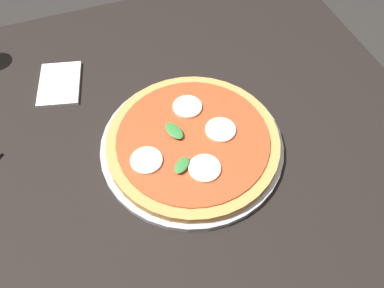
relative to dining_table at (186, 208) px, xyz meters
name	(u,v)px	position (x,y,z in m)	size (l,w,h in m)	color
dining_table	(186,208)	(0.00, 0.00, 0.00)	(1.20, 1.08, 0.77)	black
serving_tray	(192,145)	(-0.08, 0.04, 0.11)	(0.36, 0.36, 0.01)	#B2B2B7
pizza	(193,141)	(-0.07, 0.04, 0.13)	(0.34, 0.34, 0.03)	tan
napkin	(60,84)	(-0.34, -0.18, 0.11)	(0.13, 0.09, 0.01)	white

